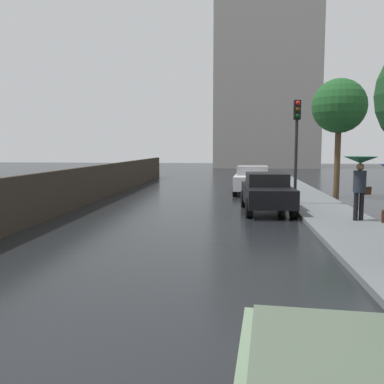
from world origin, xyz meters
TOP-DOWN VIEW (x-y plane):
  - car_white_mid_road at (2.74, 18.47)m, footprint 2.03×4.68m
  - car_black_far_ahead at (3.00, 12.12)m, footprint 1.84×3.96m
  - pedestrian_with_umbrella_far at (5.59, 9.80)m, footprint 1.00×1.00m
  - traffic_light at (4.23, 13.63)m, footprint 0.26×0.39m
  - street_tree_mid at (6.62, 17.03)m, footprint 2.51×2.51m
  - distant_tower at (5.32, 49.41)m, footprint 11.92×11.01m

SIDE VIEW (x-z plane):
  - car_white_mid_road at x=2.74m, z-range 0.02..1.43m
  - car_black_far_ahead at x=3.00m, z-range 0.03..1.45m
  - pedestrian_with_umbrella_far at x=5.59m, z-range 0.68..2.62m
  - traffic_light at x=4.23m, z-range 0.94..4.99m
  - street_tree_mid at x=6.62m, z-range 1.47..7.00m
  - distant_tower at x=5.32m, z-range -1.55..20.69m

